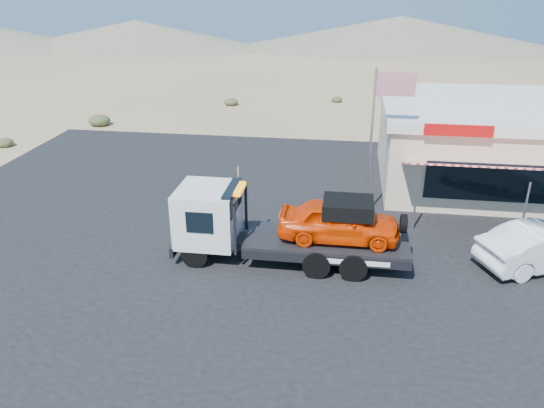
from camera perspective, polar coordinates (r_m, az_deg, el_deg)
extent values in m
plane|color=#937954|center=(18.80, -4.30, -5.93)|extent=(120.00, 120.00, 0.00)
cube|color=black|center=(21.14, 2.75, -2.34)|extent=(32.00, 24.00, 0.02)
cylinder|color=black|center=(18.26, -8.29, -5.37)|extent=(0.92, 0.28, 0.92)
cylinder|color=black|center=(19.82, -6.83, -2.84)|extent=(0.92, 0.28, 0.92)
cylinder|color=black|center=(17.61, 4.83, -6.35)|extent=(0.92, 0.51, 0.92)
cylinder|color=black|center=(19.22, 5.20, -3.64)|extent=(0.92, 0.51, 0.92)
cylinder|color=black|center=(17.60, 8.73, -6.58)|extent=(0.92, 0.51, 0.92)
cylinder|color=black|center=(19.21, 8.76, -3.85)|extent=(0.92, 0.51, 0.92)
cube|color=black|center=(18.39, 2.74, -4.41)|extent=(7.54, 0.92, 0.28)
cube|color=silver|center=(18.48, -6.88, -1.08)|extent=(2.02, 2.16, 1.93)
cube|color=black|center=(18.02, -4.30, 0.60)|extent=(0.32, 1.84, 0.83)
cube|color=black|center=(18.25, -3.39, -1.44)|extent=(0.09, 2.02, 1.84)
cube|color=orange|center=(17.83, -3.47, 1.64)|extent=(0.23, 1.10, 0.14)
cube|color=black|center=(18.22, 5.93, -3.91)|extent=(5.51, 2.11, 0.14)
imported|color=#F83A02|center=(17.88, 7.21, -1.82)|extent=(4.05, 1.63, 1.38)
cube|color=black|center=(17.66, 8.19, -0.34)|extent=(1.65, 1.38, 0.51)
cube|color=beige|center=(26.91, 22.59, 5.52)|extent=(10.00, 8.00, 3.40)
cube|color=white|center=(26.43, 23.25, 9.53)|extent=(10.40, 8.40, 0.50)
cube|color=red|center=(21.84, 19.43, 7.46)|extent=(2.60, 0.12, 0.45)
cube|color=black|center=(23.30, 24.64, 2.00)|extent=(7.00, 0.06, 1.60)
cube|color=red|center=(22.20, 25.61, 3.45)|extent=(9.00, 1.73, 0.61)
cylinder|color=#99999E|center=(21.06, 15.16, 0.04)|extent=(0.08, 0.08, 2.20)
cylinder|color=#99999E|center=(21.95, 25.55, -0.57)|extent=(0.08, 0.08, 2.20)
cylinder|color=#99999E|center=(21.39, 10.57, 6.27)|extent=(0.10, 0.10, 6.00)
cube|color=#B20C14|center=(20.86, 13.17, 12.43)|extent=(1.50, 0.02, 0.90)
ellipsoid|color=#404827|center=(34.56, -26.81, 5.96)|extent=(0.96, 0.96, 0.52)
ellipsoid|color=#404827|center=(37.13, -18.09, 8.61)|extent=(1.40, 1.40, 0.75)
ellipsoid|color=#404827|center=(41.13, -4.42, 10.93)|extent=(1.05, 1.05, 0.56)
ellipsoid|color=#404827|center=(42.42, 6.96, 11.14)|extent=(0.83, 0.83, 0.45)
cone|color=#726B59|center=(76.91, -14.34, 17.30)|extent=(36.00, 36.00, 3.50)
cone|color=#726B59|center=(74.55, 13.73, 17.46)|extent=(44.00, 44.00, 4.20)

